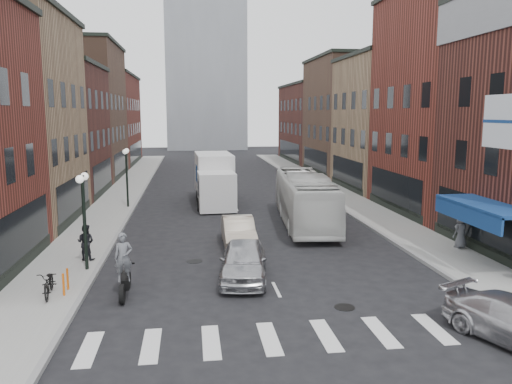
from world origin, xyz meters
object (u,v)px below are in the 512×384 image
parked_bicycle (49,283)px  ped_right_c (461,231)px  streetlamp_near (84,203)px  streetlamp_far (126,167)px  box_truck (215,180)px  ped_left_solo (86,242)px  transit_bus (305,199)px  motorcycle_rider (124,267)px  bike_rack (66,282)px  sedan_left_near (244,261)px  billboard_sign (511,123)px  sedan_left_far (238,232)px

parked_bicycle → ped_right_c: (17.69, 4.02, 0.34)m
streetlamp_near → ped_right_c: 17.15m
streetlamp_far → box_truck: size_ratio=0.50×
box_truck → ped_right_c: (10.99, -13.95, -0.80)m
streetlamp_far → ped_left_solo: size_ratio=2.59×
streetlamp_far → transit_bus: bearing=-29.8°
motorcycle_rider → ped_left_solo: bearing=109.0°
bike_rack → sedan_left_near: 6.60m
streetlamp_far → motorcycle_rider: streetlamp_far is taller
transit_bus → sedan_left_near: (-4.63, -9.40, -0.75)m
box_truck → parked_bicycle: (-6.70, -17.97, -1.14)m
transit_bus → ped_right_c: transit_bus is taller
streetlamp_far → transit_bus: size_ratio=0.38×
bike_rack → box_truck: bearing=70.7°
billboard_sign → bike_rack: bearing=177.2°
streetlamp_far → sedan_left_near: bearing=-68.0°
sedan_left_far → parked_bicycle: (-7.29, -6.32, -0.09)m
streetlamp_far → sedan_left_near: (6.32, -15.67, -2.15)m
ped_left_solo → sedan_left_far: bearing=-148.1°
streetlamp_far → parked_bicycle: bearing=-92.3°
parked_bicycle → ped_left_solo: 4.35m
streetlamp_near → bike_rack: (-0.20, -2.70, -2.36)m
transit_bus → bike_rack: bearing=-131.6°
streetlamp_far → motorcycle_rider: bearing=-83.6°
box_truck → ped_right_c: bearing=-54.1°
transit_bus → parked_bicycle: transit_bus is taller
transit_bus → streetlamp_far: bearing=155.5°
bike_rack → parked_bicycle: bearing=-154.0°
motorcycle_rider → parked_bicycle: (-2.59, 0.02, -0.48)m
box_truck → ped_left_solo: bearing=-117.1°
parked_bicycle → ped_right_c: size_ratio=1.10×
billboard_sign → box_truck: 21.49m
billboard_sign → ped_right_c: (1.01, 4.58, -5.17)m
billboard_sign → streetlamp_far: billboard_sign is taller
motorcycle_rider → sedan_left_near: bearing=8.6°
motorcycle_rider → transit_bus: transit_bus is taller
transit_bus → ped_right_c: size_ratio=6.65×
sedan_left_near → parked_bicycle: (-7.01, -1.27, -0.14)m
streetlamp_near → transit_bus: size_ratio=0.38×
streetlamp_far → motorcycle_rider: size_ratio=1.75×
streetlamp_far → sedan_left_far: bearing=-58.1°
sedan_left_far → ped_right_c: (10.40, -2.30, 0.25)m
sedan_left_far → parked_bicycle: 9.65m
billboard_sign → parked_bicycle: bearing=178.1°
billboard_sign → parked_bicycle: (-16.68, 0.56, -5.51)m
box_truck → sedan_left_near: bearing=-91.3°
box_truck → sedan_left_far: size_ratio=1.92×
streetlamp_near → sedan_left_far: size_ratio=0.95×
bike_rack → box_truck: box_truck is taller
transit_bus → ped_right_c: (6.05, -6.65, -0.54)m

